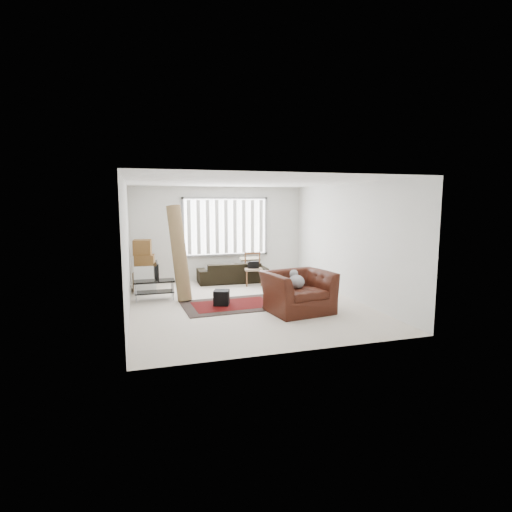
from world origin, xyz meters
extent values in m
plane|color=beige|center=(0.00, 0.00, 0.00)|extent=(6.00, 6.00, 0.00)
cube|color=white|center=(0.00, 0.00, 2.70)|extent=(5.00, 6.00, 0.02)
cube|color=silver|center=(0.00, 3.00, 1.35)|extent=(5.00, 0.02, 2.70)
cube|color=silver|center=(0.00, -3.00, 1.35)|extent=(5.00, 0.02, 2.70)
cube|color=silver|center=(-2.50, 0.00, 1.35)|extent=(0.02, 6.00, 2.70)
cube|color=silver|center=(2.50, 0.00, 1.35)|extent=(0.02, 6.00, 2.70)
cube|color=white|center=(0.20, 2.98, 1.55)|extent=(2.40, 0.01, 1.60)
cube|color=gray|center=(0.20, 2.96, 1.55)|extent=(2.52, 0.06, 1.72)
cube|color=white|center=(0.20, 2.92, 1.55)|extent=(2.40, 0.02, 1.55)
cube|color=black|center=(-0.33, -0.03, 0.01)|extent=(2.21, 1.54, 0.02)
cube|color=#470606|center=(-0.33, -0.03, 0.02)|extent=(1.74, 1.07, 0.00)
cube|color=black|center=(-1.95, 0.98, 0.44)|extent=(0.92, 0.41, 0.04)
cube|color=black|center=(-1.95, 0.98, 0.18)|extent=(0.88, 0.38, 0.03)
cylinder|color=#B2B2B7|center=(-2.36, 0.80, 0.23)|extent=(0.03, 0.03, 0.46)
cylinder|color=#B2B2B7|center=(-1.54, 0.80, 0.23)|extent=(0.03, 0.03, 0.46)
cylinder|color=#B2B2B7|center=(-2.36, 1.15, 0.23)|extent=(0.03, 0.03, 0.46)
cylinder|color=#B2B2B7|center=(-1.54, 1.15, 0.23)|extent=(0.03, 0.03, 0.46)
imported|color=black|center=(-1.95, 0.98, 0.67)|extent=(0.10, 0.74, 0.43)
cube|color=black|center=(-0.56, 0.01, 0.18)|extent=(0.42, 0.42, 0.33)
cube|color=brown|center=(-2.15, 2.16, 0.24)|extent=(0.58, 0.54, 0.48)
cube|color=brown|center=(-2.13, 2.13, 0.70)|extent=(0.53, 0.49, 0.43)
cube|color=brown|center=(-2.17, 2.18, 1.11)|extent=(0.48, 0.48, 0.39)
cube|color=silver|center=(-2.14, 1.69, 0.34)|extent=(0.55, 0.25, 0.69)
cylinder|color=olive|center=(-1.38, 0.77, 1.11)|extent=(0.63, 0.76, 2.21)
imported|color=black|center=(0.27, 2.45, 0.38)|extent=(1.98, 0.89, 0.75)
cube|color=#8A725A|center=(0.73, 1.92, 0.44)|extent=(0.55, 0.55, 0.05)
cylinder|color=brown|center=(0.50, 1.76, 0.22)|extent=(0.04, 0.04, 0.44)
cylinder|color=brown|center=(0.89, 1.69, 0.22)|extent=(0.04, 0.04, 0.44)
cylinder|color=brown|center=(0.57, 2.15, 0.22)|extent=(0.04, 0.04, 0.44)
cylinder|color=brown|center=(0.96, 2.08, 0.22)|extent=(0.04, 0.04, 0.44)
cube|color=brown|center=(0.77, 2.12, 0.85)|extent=(0.45, 0.12, 0.06)
cube|color=brown|center=(0.57, 2.16, 0.66)|extent=(0.05, 0.05, 0.44)
cube|color=brown|center=(0.96, 2.09, 0.66)|extent=(0.05, 0.05, 0.44)
cube|color=black|center=(0.73, 1.92, 0.56)|extent=(0.32, 0.22, 0.19)
imported|color=#3A150B|center=(0.87, -0.92, 0.48)|extent=(1.45, 1.31, 0.96)
ellipsoid|color=#59595B|center=(0.87, -0.92, 0.62)|extent=(0.31, 0.38, 0.24)
sphere|color=#59595B|center=(0.84, -0.74, 0.77)|extent=(0.18, 0.18, 0.18)
camera|label=1|loc=(-2.30, -8.42, 2.29)|focal=28.00mm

